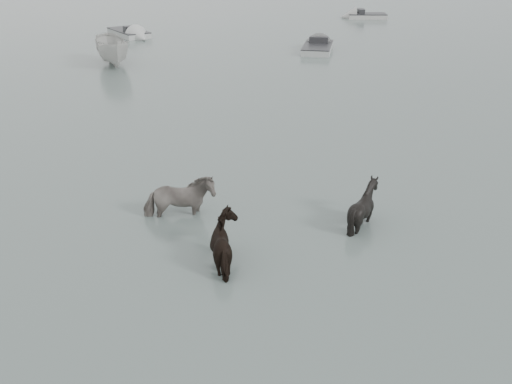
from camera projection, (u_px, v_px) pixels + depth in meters
ground at (303, 221)px, 14.05m from camera, size 140.00×140.00×0.00m
pony_pinto at (178, 189)px, 13.95m from camera, size 1.91×1.17×1.50m
pony_dark at (230, 234)px, 12.03m from camera, size 1.41×1.56×1.35m
pony_black at (364, 197)px, 13.65m from camera, size 1.40×1.27×1.42m
boat_small at (113, 49)px, 30.22m from camera, size 1.77×4.32×1.64m
skiff_port at (318, 45)px, 33.83m from camera, size 4.19×5.19×0.75m
skiff_mid at (129, 30)px, 38.86m from camera, size 2.61×5.64×0.75m
skiff_star at (367, 14)px, 46.70m from camera, size 4.56×3.22×0.75m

